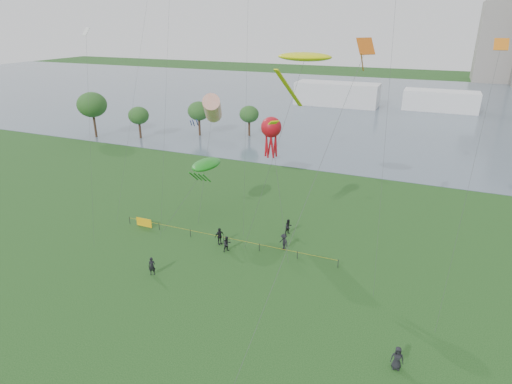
% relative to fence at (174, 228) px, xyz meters
% --- Properties ---
extents(ground_plane, '(400.00, 400.00, 0.00)m').
position_rel_fence_xyz_m(ground_plane, '(11.32, -13.73, -0.55)').
color(ground_plane, '#153A12').
extents(lake, '(400.00, 120.00, 0.08)m').
position_rel_fence_xyz_m(lake, '(11.32, 86.27, -0.53)').
color(lake, slate).
rests_on(lake, ground_plane).
extents(building_low, '(16.00, 18.00, 28.00)m').
position_rel_fence_xyz_m(building_low, '(43.32, 154.27, 13.45)').
color(building_low, gray).
rests_on(building_low, ground_plane).
extents(pavilion_left, '(22.00, 8.00, 6.00)m').
position_rel_fence_xyz_m(pavilion_left, '(-0.68, 81.27, 2.45)').
color(pavilion_left, white).
rests_on(pavilion_left, ground_plane).
extents(pavilion_right, '(18.00, 7.00, 5.00)m').
position_rel_fence_xyz_m(pavilion_right, '(25.32, 84.27, 1.95)').
color(pavilion_right, white).
rests_on(pavilion_right, ground_plane).
extents(trees, '(32.34, 17.39, 8.81)m').
position_rel_fence_xyz_m(trees, '(-27.33, 33.43, 4.91)').
color(trees, '#3B271B').
rests_on(trees, ground_plane).
extents(fence, '(24.07, 0.07, 1.05)m').
position_rel_fence_xyz_m(fence, '(0.00, 0.00, 0.00)').
color(fence, black).
rests_on(fence, ground_plane).
extents(spectator_a, '(0.98, 1.02, 1.66)m').
position_rel_fence_xyz_m(spectator_a, '(7.17, -1.30, 0.28)').
color(spectator_a, black).
rests_on(spectator_a, ground_plane).
extents(spectator_b, '(1.30, 1.12, 1.75)m').
position_rel_fence_xyz_m(spectator_b, '(12.28, 1.23, 0.32)').
color(spectator_b, black).
rests_on(spectator_b, ground_plane).
extents(spectator_c, '(0.93, 1.16, 1.84)m').
position_rel_fence_xyz_m(spectator_c, '(5.78, -0.27, 0.37)').
color(spectator_c, black).
rests_on(spectator_c, ground_plane).
extents(spectator_d, '(0.91, 0.67, 1.73)m').
position_rel_fence_xyz_m(spectator_d, '(24.50, -10.92, 0.31)').
color(spectator_d, black).
rests_on(spectator_d, ground_plane).
extents(spectator_f, '(0.75, 0.64, 1.75)m').
position_rel_fence_xyz_m(spectator_f, '(2.75, -7.75, 0.32)').
color(spectator_f, black).
rests_on(spectator_f, ground_plane).
extents(spectator_g, '(1.00, 1.06, 1.72)m').
position_rel_fence_xyz_m(spectator_g, '(11.62, 4.66, 0.31)').
color(spectator_g, black).
rests_on(spectator_g, ground_plane).
extents(kite_stingray, '(6.65, 10.08, 18.88)m').
position_rel_fence_xyz_m(kite_stingray, '(12.56, 4.87, 17.85)').
color(kite_stingray, '#3F3F42').
extents(kite_windsock, '(4.37, 8.38, 14.12)m').
position_rel_fence_xyz_m(kite_windsock, '(0.56, 8.81, 11.56)').
color(kite_windsock, '#3F3F42').
extents(kite_creature, '(4.11, 7.76, 6.93)m').
position_rel_fence_xyz_m(kite_creature, '(1.38, 5.34, 5.88)').
color(kite_creature, '#3F3F42').
extents(kite_octopus, '(4.23, 4.38, 13.20)m').
position_rel_fence_xyz_m(kite_octopus, '(10.33, 2.36, 11.55)').
color(kite_octopus, '#3F3F42').
extents(kite_delta, '(4.68, 15.75, 20.52)m').
position_rel_fence_xyz_m(kite_delta, '(19.04, -4.06, 17.92)').
color(kite_delta, '#3F3F42').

